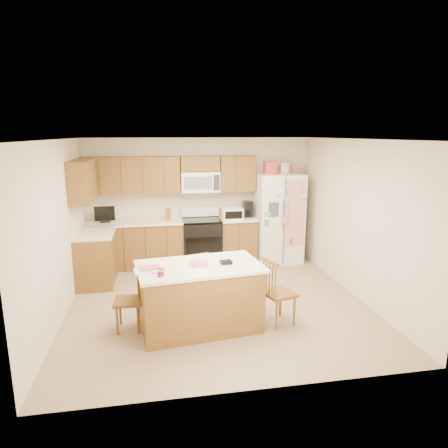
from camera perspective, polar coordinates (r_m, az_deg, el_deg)
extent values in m
plane|color=#9A7E61|center=(6.39, -1.02, -11.03)|extent=(4.50, 4.50, 0.00)
cube|color=beige|center=(8.18, -3.55, 3.43)|extent=(4.50, 0.10, 2.50)
cube|color=beige|center=(3.87, 4.21, -7.35)|extent=(4.50, 0.10, 2.50)
cube|color=beige|center=(6.07, -22.55, -0.86)|extent=(0.10, 4.50, 2.50)
cube|color=beige|center=(6.71, 18.26, 0.72)|extent=(0.10, 4.50, 2.50)
cube|color=white|center=(5.84, -1.12, 12.01)|extent=(4.50, 4.50, 0.04)
cube|color=brown|center=(8.02, -12.60, -2.98)|extent=(1.87, 0.60, 0.88)
cube|color=brown|center=(8.18, 1.93, -2.36)|extent=(0.72, 0.60, 0.88)
cube|color=brown|center=(7.34, -17.81, -4.78)|extent=(0.60, 0.95, 0.88)
cube|color=#F0E9CC|center=(7.90, -12.77, 0.21)|extent=(1.87, 0.64, 0.04)
cube|color=#F0E9CC|center=(8.06, 1.97, 0.77)|extent=(0.72, 0.64, 0.04)
cube|color=#F0E9CC|center=(7.22, -17.98, -1.29)|extent=(0.64, 0.95, 0.04)
cube|color=brown|center=(7.90, -13.12, 6.81)|extent=(1.85, 0.33, 0.70)
cube|color=brown|center=(8.07, 1.87, 7.25)|extent=(0.70, 0.33, 0.70)
cube|color=brown|center=(7.93, -3.49, 8.63)|extent=(0.76, 0.33, 0.29)
cube|color=brown|center=(7.09, -19.65, 5.74)|extent=(0.33, 0.95, 0.70)
cube|color=#5F3710|center=(7.79, -17.43, 6.48)|extent=(0.02, 0.01, 0.66)
cube|color=#5F3710|center=(7.78, -17.00, -3.74)|extent=(0.02, 0.01, 0.84)
cube|color=#5F3710|center=(7.75, -14.48, 6.63)|extent=(0.02, 0.01, 0.66)
cube|color=#5F3710|center=(7.74, -14.06, -3.64)|extent=(0.02, 0.01, 0.84)
cube|color=#5F3710|center=(7.73, -11.50, 6.76)|extent=(0.02, 0.01, 0.66)
cube|color=#5F3710|center=(7.72, -11.10, -3.53)|extent=(0.02, 0.01, 0.84)
cube|color=#5F3710|center=(7.73, -8.52, 6.87)|extent=(0.01, 0.01, 0.66)
cube|color=#5F3710|center=(7.72, -8.12, -3.42)|extent=(0.01, 0.01, 0.84)
cube|color=#5F3710|center=(7.89, 1.77, 7.13)|extent=(0.01, 0.01, 0.66)
cube|color=#5F3710|center=(7.88, 2.11, -2.95)|extent=(0.01, 0.01, 0.84)
cube|color=white|center=(7.94, -3.43, 6.06)|extent=(0.76, 0.38, 0.40)
cube|color=slate|center=(7.74, -3.71, 5.88)|extent=(0.54, 0.01, 0.24)
cube|color=#262626|center=(7.79, -1.06, 5.95)|extent=(0.12, 0.01, 0.30)
cube|color=brown|center=(7.88, -7.98, 1.34)|extent=(0.10, 0.14, 0.22)
cube|color=black|center=(7.97, -16.61, 0.32)|extent=(0.18, 0.12, 0.02)
cube|color=black|center=(7.94, -16.68, 1.44)|extent=(0.38, 0.03, 0.28)
cube|color=#C15F14|center=(8.09, 0.74, 1.62)|extent=(0.35, 0.22, 0.18)
cube|color=white|center=(7.87, 1.19, 1.49)|extent=(0.40, 0.28, 0.23)
cube|color=black|center=(7.74, 1.39, 1.29)|extent=(0.34, 0.01, 0.15)
cube|color=black|center=(8.13, 3.41, 2.16)|extent=(0.18, 0.22, 0.32)
cylinder|color=black|center=(8.08, 3.52, 1.58)|extent=(0.12, 0.12, 0.12)
cube|color=black|center=(8.04, -3.21, -2.64)|extent=(0.76, 0.64, 0.88)
cube|color=black|center=(7.74, -2.91, -3.42)|extent=(0.68, 0.01, 0.42)
cube|color=black|center=(7.93, -3.25, 0.60)|extent=(0.76, 0.64, 0.03)
cube|color=white|center=(8.16, -3.48, 1.84)|extent=(0.76, 0.10, 0.20)
cube|color=white|center=(8.21, 7.74, 0.89)|extent=(0.90, 0.75, 1.80)
cube|color=#4C4C4C|center=(7.86, 8.58, 0.32)|extent=(0.02, 0.01, 1.75)
cube|color=silver|center=(7.79, 8.32, 1.34)|extent=(0.02, 0.03, 0.55)
cube|color=silver|center=(7.82, 9.02, 1.37)|extent=(0.02, 0.03, 0.55)
cube|color=#3F3F44|center=(7.74, 7.10, 2.06)|extent=(0.20, 0.01, 0.28)
cube|color=#D84C59|center=(7.89, 10.00, 1.43)|extent=(0.42, 0.01, 1.30)
cube|color=red|center=(8.00, 6.58, 8.00)|extent=(0.22, 0.22, 0.24)
cylinder|color=#C8B193|center=(8.05, 8.75, 7.89)|extent=(0.18, 0.18, 0.22)
cube|color=#986047|center=(8.23, 9.65, 7.82)|extent=(0.18, 0.20, 0.18)
cube|color=brown|center=(5.46, -3.47, -10.51)|extent=(1.64, 1.06, 0.85)
cube|color=#F0E9CC|center=(5.29, -3.54, -6.08)|extent=(1.73, 1.15, 0.04)
cylinder|color=red|center=(4.95, -9.00, -6.98)|extent=(0.08, 0.08, 0.06)
cylinder|color=white|center=(4.94, -9.00, -6.82)|extent=(0.09, 0.09, 0.09)
cube|color=#E4A4A7|center=(5.27, -3.47, -5.55)|extent=(0.22, 0.17, 0.07)
cube|color=black|center=(5.33, 0.29, -5.47)|extent=(0.16, 0.14, 0.04)
cube|color=white|center=(5.14, -11.03, -6.59)|extent=(0.33, 0.28, 0.01)
cube|color=#D84C4C|center=(5.21, -10.59, -6.14)|extent=(0.28, 0.23, 0.01)
cylinder|color=white|center=(5.04, -6.52, -6.84)|extent=(0.13, 0.07, 0.01)
cube|color=brown|center=(5.56, -13.55, -10.66)|extent=(0.38, 0.39, 0.04)
cylinder|color=brown|center=(5.80, -14.62, -11.98)|extent=(0.03, 0.03, 0.38)
cylinder|color=brown|center=(5.53, -15.03, -13.29)|extent=(0.03, 0.03, 0.38)
cylinder|color=brown|center=(5.77, -11.92, -11.97)|extent=(0.03, 0.03, 0.38)
cylinder|color=brown|center=(5.49, -12.19, -13.30)|extent=(0.03, 0.03, 0.38)
cylinder|color=brown|center=(5.58, -11.96, -7.91)|extent=(0.02, 0.02, 0.43)
cylinder|color=brown|center=(5.52, -12.02, -8.15)|extent=(0.02, 0.02, 0.43)
cylinder|color=brown|center=(5.45, -12.08, -8.40)|extent=(0.02, 0.02, 0.43)
cylinder|color=brown|center=(5.39, -12.14, -8.66)|extent=(0.02, 0.02, 0.43)
cylinder|color=brown|center=(5.33, -12.20, -8.92)|extent=(0.02, 0.02, 0.43)
cube|color=brown|center=(5.38, -12.19, -6.27)|extent=(0.06, 0.36, 0.04)
cube|color=brown|center=(6.13, -4.39, -8.09)|extent=(0.47, 0.46, 0.04)
cylinder|color=brown|center=(6.38, -3.63, -9.25)|extent=(0.03, 0.03, 0.38)
cylinder|color=brown|center=(6.27, -6.14, -9.71)|extent=(0.03, 0.03, 0.38)
cylinder|color=brown|center=(6.16, -2.54, -10.07)|extent=(0.03, 0.03, 0.38)
cylinder|color=brown|center=(6.04, -5.14, -10.58)|extent=(0.03, 0.03, 0.38)
cylinder|color=brown|center=(5.98, -2.66, -6.28)|extent=(0.02, 0.02, 0.42)
cylinder|color=brown|center=(5.95, -3.24, -6.38)|extent=(0.02, 0.02, 0.42)
cylinder|color=brown|center=(5.92, -3.82, -6.47)|extent=(0.02, 0.02, 0.42)
cylinder|color=brown|center=(5.90, -4.40, -6.57)|extent=(0.02, 0.02, 0.42)
cylinder|color=brown|center=(5.87, -5.00, -6.67)|extent=(0.02, 0.02, 0.42)
cube|color=brown|center=(5.86, -3.85, -4.51)|extent=(0.35, 0.15, 0.04)
cube|color=brown|center=(5.61, 7.86, -9.79)|extent=(0.49, 0.50, 0.04)
cylinder|color=brown|center=(5.66, 10.00, -12.18)|extent=(0.03, 0.03, 0.42)
cylinder|color=brown|center=(5.90, 8.05, -11.03)|extent=(0.03, 0.03, 0.42)
cylinder|color=brown|center=(5.51, 7.51, -12.85)|extent=(0.03, 0.03, 0.42)
cylinder|color=brown|center=(5.75, 5.62, -11.62)|extent=(0.03, 0.03, 0.42)
cylinder|color=brown|center=(5.32, 7.37, -8.15)|extent=(0.02, 0.02, 0.47)
cylinder|color=brown|center=(5.38, 6.93, -7.91)|extent=(0.02, 0.02, 0.47)
cylinder|color=brown|center=(5.43, 6.50, -7.67)|extent=(0.02, 0.02, 0.47)
cylinder|color=brown|center=(5.49, 6.08, -7.44)|extent=(0.02, 0.02, 0.47)
cylinder|color=brown|center=(5.55, 5.67, -7.21)|extent=(0.02, 0.02, 0.47)
cube|color=brown|center=(5.36, 6.56, -5.34)|extent=(0.15, 0.38, 0.05)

